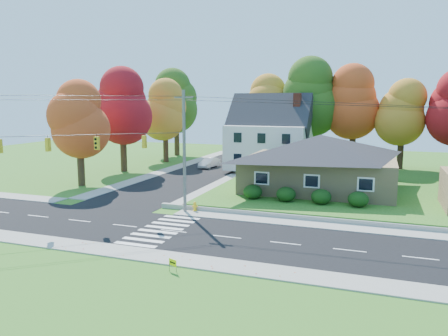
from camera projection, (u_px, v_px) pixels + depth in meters
The scene contains 21 objects.
ground at pixel (174, 231), 30.82m from camera, with size 120.00×120.00×0.00m, color #3D7923.
road_main at pixel (174, 231), 30.82m from camera, with size 90.00×8.00×0.02m, color black.
road_cross at pixel (206, 171), 57.68m from camera, with size 8.00×44.00×0.02m, color black.
sidewalk_north at pixel (201, 214), 35.47m from camera, with size 90.00×2.00×0.08m, color #9C9A90.
sidewalk_south at pixel (137, 254), 26.16m from camera, with size 90.00×2.00×0.08m, color #9C9A90.
lawn at pixel (373, 186), 46.01m from camera, with size 30.00×30.00×0.50m, color #3D7923.
ranch_house at pixel (320, 162), 42.56m from camera, with size 14.60×10.60×5.40m.
colonial_house at pixel (270, 137), 56.18m from camera, with size 10.40×8.40×9.60m.
hedge_row at pixel (303, 195), 37.28m from camera, with size 10.70×1.70×1.27m.
traffic_infrastructure at pixel (179, 157), 31.35m from camera, with size 38.10×10.66×10.00m.
tree_lot_0 at pixel (266, 107), 61.88m from camera, with size 6.72×6.72×12.51m.
tree_lot_1 at pixel (308, 97), 58.76m from camera, with size 7.84×7.84×14.60m.
tree_lot_2 at pixel (354, 102), 57.79m from camera, with size 7.28×7.28×13.56m.
tree_lot_3 at pixel (403, 113), 55.07m from camera, with size 6.16×6.16×11.47m.
tree_west_0 at pixel (79, 120), 46.56m from camera, with size 6.16×6.16×11.47m.
tree_west_1 at pixel (122, 106), 56.01m from camera, with size 7.28×7.28×13.56m.
tree_west_2 at pixel (165, 110), 65.08m from camera, with size 6.72×6.72×12.51m.
tree_west_3 at pixel (176, 101), 73.00m from camera, with size 7.84×7.84×14.60m.
white_car at pixel (209, 163), 60.27m from camera, with size 1.43×4.10×1.35m, color silver.
fire_hydrant at pixel (195, 207), 36.23m from camera, with size 0.49×0.38×0.86m.
yard_sign at pixel (173, 263), 23.44m from camera, with size 0.53×0.23×0.70m.
Camera 1 is at (13.38, -26.86, 9.09)m, focal length 35.00 mm.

